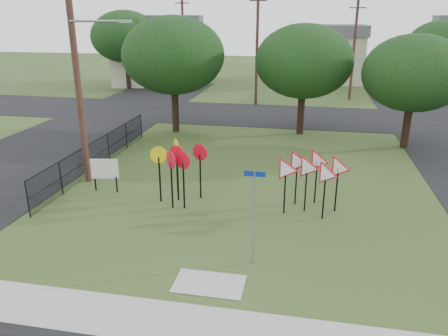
# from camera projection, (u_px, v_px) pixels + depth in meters

# --- Properties ---
(ground) EXTENTS (140.00, 140.00, 0.00)m
(ground) POSITION_uv_depth(u_px,v_px,m) (225.00, 243.00, 14.64)
(ground) COLOR #2C451A
(sidewalk) EXTENTS (30.00, 1.60, 0.02)m
(sidewalk) POSITION_uv_depth(u_px,v_px,m) (193.00, 325.00, 10.75)
(sidewalk) COLOR #97988F
(sidewalk) RESTS_ON ground
(street_left) EXTENTS (8.00, 50.00, 0.02)m
(street_left) POSITION_uv_depth(u_px,v_px,m) (60.00, 143.00, 26.07)
(street_left) COLOR black
(street_left) RESTS_ON ground
(street_far) EXTENTS (60.00, 8.00, 0.02)m
(street_far) POSITION_uv_depth(u_px,v_px,m) (275.00, 115.00, 33.15)
(street_far) COLOR black
(street_far) RESTS_ON ground
(curb_pad) EXTENTS (2.00, 1.20, 0.02)m
(curb_pad) POSITION_uv_depth(u_px,v_px,m) (209.00, 284.00, 12.41)
(curb_pad) COLOR #97988F
(curb_pad) RESTS_ON ground
(street_name_sign) EXTENTS (0.62, 0.06, 3.02)m
(street_name_sign) POSITION_uv_depth(u_px,v_px,m) (254.00, 212.00, 12.89)
(street_name_sign) COLOR gray
(street_name_sign) RESTS_ON ground
(stop_sign_cluster) EXTENTS (2.23, 2.26, 2.36)m
(stop_sign_cluster) POSITION_uv_depth(u_px,v_px,m) (178.00, 160.00, 17.40)
(stop_sign_cluster) COLOR black
(stop_sign_cluster) RESTS_ON ground
(yield_sign_cluster) EXTENTS (2.88, 2.00, 2.30)m
(yield_sign_cluster) POSITION_uv_depth(u_px,v_px,m) (312.00, 169.00, 16.59)
(yield_sign_cluster) COLOR black
(yield_sign_cluster) RESTS_ON ground
(info_board) EXTENTS (1.17, 0.23, 1.48)m
(info_board) POSITION_uv_depth(u_px,v_px,m) (105.00, 170.00, 18.61)
(info_board) COLOR black
(info_board) RESTS_ON ground
(utility_pole_main) EXTENTS (3.55, 0.33, 10.00)m
(utility_pole_main) POSITION_uv_depth(u_px,v_px,m) (77.00, 66.00, 18.38)
(utility_pole_main) COLOR #4A2C22
(utility_pole_main) RESTS_ON ground
(far_pole_a) EXTENTS (1.40, 0.24, 9.00)m
(far_pole_a) POSITION_uv_depth(u_px,v_px,m) (257.00, 49.00, 35.69)
(far_pole_a) COLOR #4A2C22
(far_pole_a) RESTS_ON ground
(far_pole_b) EXTENTS (1.40, 0.24, 8.50)m
(far_pole_b) POSITION_uv_depth(u_px,v_px,m) (354.00, 50.00, 38.02)
(far_pole_b) COLOR #4A2C22
(far_pole_b) RESTS_ON ground
(far_pole_c) EXTENTS (1.40, 0.24, 9.00)m
(far_pole_c) POSITION_uv_depth(u_px,v_px,m) (183.00, 43.00, 42.70)
(far_pole_c) COLOR #4A2C22
(far_pole_c) RESTS_ON ground
(fence_run) EXTENTS (0.05, 11.55, 1.50)m
(fence_run) POSITION_uv_depth(u_px,v_px,m) (98.00, 153.00, 21.54)
(fence_run) COLOR black
(fence_run) RESTS_ON ground
(house_left) EXTENTS (10.58, 8.88, 7.20)m
(house_left) POSITION_uv_depth(u_px,v_px,m) (158.00, 50.00, 47.44)
(house_left) COLOR #BEB899
(house_left) RESTS_ON ground
(house_mid) EXTENTS (8.40, 8.40, 6.20)m
(house_mid) POSITION_uv_depth(u_px,v_px,m) (326.00, 53.00, 49.89)
(house_mid) COLOR #BEB899
(house_mid) RESTS_ON ground
(tree_near_left) EXTENTS (6.40, 6.40, 7.27)m
(tree_near_left) POSITION_uv_depth(u_px,v_px,m) (173.00, 55.00, 27.07)
(tree_near_left) COLOR black
(tree_near_left) RESTS_ON ground
(tree_near_mid) EXTENTS (6.00, 6.00, 6.80)m
(tree_near_mid) POSITION_uv_depth(u_px,v_px,m) (304.00, 62.00, 26.65)
(tree_near_mid) COLOR black
(tree_near_mid) RESTS_ON ground
(tree_near_right) EXTENTS (5.60, 5.60, 6.33)m
(tree_near_right) POSITION_uv_depth(u_px,v_px,m) (414.00, 73.00, 23.81)
(tree_near_right) COLOR black
(tree_near_right) RESTS_ON ground
(tree_far_left) EXTENTS (6.80, 6.80, 7.73)m
(tree_far_left) POSITION_uv_depth(u_px,v_px,m) (125.00, 37.00, 43.60)
(tree_far_left) COLOR black
(tree_far_left) RESTS_ON ground
(tree_far_right) EXTENTS (6.00, 6.00, 6.80)m
(tree_far_right) POSITION_uv_depth(u_px,v_px,m) (440.00, 46.00, 40.20)
(tree_far_right) COLOR black
(tree_far_right) RESTS_ON ground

